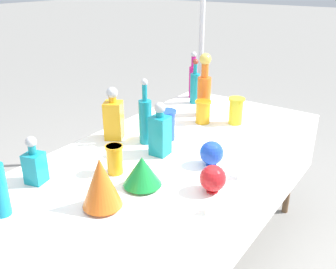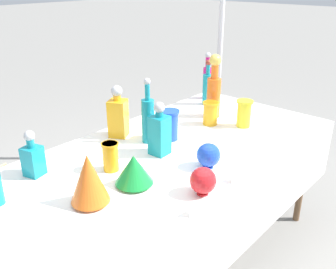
{
  "view_description": "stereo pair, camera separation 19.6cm",
  "coord_description": "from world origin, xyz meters",
  "px_view_note": "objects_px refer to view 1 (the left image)",
  "views": [
    {
      "loc": [
        -1.47,
        -1.04,
        1.64
      ],
      "look_at": [
        0.0,
        0.0,
        0.86
      ],
      "focal_mm": 40.0,
      "sensor_mm": 36.0,
      "label": 1
    },
    {
      "loc": [
        -1.35,
        -1.19,
        1.64
      ],
      "look_at": [
        0.0,
        0.0,
        0.86
      ],
      "focal_mm": 40.0,
      "sensor_mm": 36.0,
      "label": 2
    }
  ],
  "objects_px": {
    "square_decanter_0": "(114,117)",
    "round_bowl_1": "(212,153)",
    "tall_bottle_1": "(193,79)",
    "canopy_pole": "(202,38)",
    "fluted_vase_1": "(142,171)",
    "cardboard_box_behind_right": "(79,187)",
    "square_decanter_2": "(160,132)",
    "tall_bottle_2": "(204,89)",
    "fluted_vase_0": "(101,183)",
    "slender_vase_1": "(115,158)",
    "tall_bottle_0": "(145,119)",
    "tall_bottle_4": "(195,86)",
    "slender_vase_2": "(203,111)",
    "slender_vase_3": "(166,124)",
    "slender_vase_0": "(236,110)",
    "round_bowl_0": "(213,178)",
    "square_decanter_1": "(35,164)"
  },
  "relations": [
    {
      "from": "slender_vase_0",
      "to": "slender_vase_2",
      "type": "relative_size",
      "value": 1.16
    },
    {
      "from": "fluted_vase_0",
      "to": "fluted_vase_1",
      "type": "distance_m",
      "value": 0.23
    },
    {
      "from": "round_bowl_1",
      "to": "slender_vase_1",
      "type": "bearing_deg",
      "value": 134.8
    },
    {
      "from": "round_bowl_0",
      "to": "tall_bottle_4",
      "type": "bearing_deg",
      "value": 35.24
    },
    {
      "from": "round_bowl_1",
      "to": "tall_bottle_2",
      "type": "bearing_deg",
      "value": 33.48
    },
    {
      "from": "round_bowl_1",
      "to": "square_decanter_0",
      "type": "bearing_deg",
      "value": 92.82
    },
    {
      "from": "square_decanter_2",
      "to": "square_decanter_1",
      "type": "bearing_deg",
      "value": 152.58
    },
    {
      "from": "tall_bottle_1",
      "to": "canopy_pole",
      "type": "bearing_deg",
      "value": 24.24
    },
    {
      "from": "slender_vase_0",
      "to": "slender_vase_1",
      "type": "xyz_separation_m",
      "value": [
        -0.91,
        0.18,
        -0.01
      ]
    },
    {
      "from": "tall_bottle_0",
      "to": "fluted_vase_1",
      "type": "relative_size",
      "value": 2.12
    },
    {
      "from": "tall_bottle_2",
      "to": "fluted_vase_0",
      "type": "distance_m",
      "value": 1.19
    },
    {
      "from": "square_decanter_2",
      "to": "fluted_vase_0",
      "type": "distance_m",
      "value": 0.54
    },
    {
      "from": "tall_bottle_4",
      "to": "round_bowl_0",
      "type": "bearing_deg",
      "value": -144.76
    },
    {
      "from": "tall_bottle_2",
      "to": "round_bowl_1",
      "type": "height_order",
      "value": "tall_bottle_2"
    },
    {
      "from": "tall_bottle_4",
      "to": "square_decanter_0",
      "type": "bearing_deg",
      "value": 176.98
    },
    {
      "from": "slender_vase_1",
      "to": "slender_vase_0",
      "type": "bearing_deg",
      "value": -11.47
    },
    {
      "from": "slender_vase_1",
      "to": "canopy_pole",
      "type": "bearing_deg",
      "value": 17.53
    },
    {
      "from": "square_decanter_2",
      "to": "slender_vase_0",
      "type": "height_order",
      "value": "square_decanter_2"
    },
    {
      "from": "tall_bottle_1",
      "to": "fluted_vase_1",
      "type": "bearing_deg",
      "value": -157.8
    },
    {
      "from": "fluted_vase_1",
      "to": "round_bowl_1",
      "type": "height_order",
      "value": "fluted_vase_1"
    },
    {
      "from": "fluted_vase_1",
      "to": "cardboard_box_behind_right",
      "type": "relative_size",
      "value": 0.3
    },
    {
      "from": "square_decanter_2",
      "to": "canopy_pole",
      "type": "distance_m",
      "value": 1.53
    },
    {
      "from": "round_bowl_0",
      "to": "round_bowl_1",
      "type": "relative_size",
      "value": 0.99
    },
    {
      "from": "square_decanter_2",
      "to": "canopy_pole",
      "type": "relative_size",
      "value": 0.1
    },
    {
      "from": "slender_vase_1",
      "to": "round_bowl_1",
      "type": "distance_m",
      "value": 0.47
    },
    {
      "from": "tall_bottle_0",
      "to": "canopy_pole",
      "type": "distance_m",
      "value": 1.41
    },
    {
      "from": "tall_bottle_2",
      "to": "round_bowl_0",
      "type": "relative_size",
      "value": 3.33
    },
    {
      "from": "slender_vase_3",
      "to": "cardboard_box_behind_right",
      "type": "xyz_separation_m",
      "value": [
        -0.05,
        0.76,
        -0.66
      ]
    },
    {
      "from": "slender_vase_3",
      "to": "tall_bottle_2",
      "type": "bearing_deg",
      "value": 3.73
    },
    {
      "from": "slender_vase_0",
      "to": "fluted_vase_0",
      "type": "bearing_deg",
      "value": 178.45
    },
    {
      "from": "tall_bottle_4",
      "to": "square_decanter_1",
      "type": "bearing_deg",
      "value": -179.73
    },
    {
      "from": "square_decanter_0",
      "to": "canopy_pole",
      "type": "xyz_separation_m",
      "value": [
        1.38,
        0.25,
        0.24
      ]
    },
    {
      "from": "slender_vase_2",
      "to": "canopy_pole",
      "type": "height_order",
      "value": "canopy_pole"
    },
    {
      "from": "slender_vase_1",
      "to": "fluted_vase_0",
      "type": "relative_size",
      "value": 0.64
    },
    {
      "from": "tall_bottle_0",
      "to": "tall_bottle_4",
      "type": "bearing_deg",
      "value": 10.74
    },
    {
      "from": "fluted_vase_0",
      "to": "fluted_vase_1",
      "type": "bearing_deg",
      "value": -7.63
    },
    {
      "from": "square_decanter_1",
      "to": "slender_vase_1",
      "type": "xyz_separation_m",
      "value": [
        0.27,
        -0.23,
        -0.01
      ]
    },
    {
      "from": "tall_bottle_2",
      "to": "fluted_vase_1",
      "type": "relative_size",
      "value": 2.39
    },
    {
      "from": "square_decanter_0",
      "to": "round_bowl_1",
      "type": "relative_size",
      "value": 2.42
    },
    {
      "from": "square_decanter_2",
      "to": "fluted_vase_0",
      "type": "bearing_deg",
      "value": -169.37
    },
    {
      "from": "slender_vase_2",
      "to": "canopy_pole",
      "type": "relative_size",
      "value": 0.05
    },
    {
      "from": "tall_bottle_2",
      "to": "square_decanter_0",
      "type": "bearing_deg",
      "value": 160.46
    },
    {
      "from": "canopy_pole",
      "to": "cardboard_box_behind_right",
      "type": "bearing_deg",
      "value": 168.72
    },
    {
      "from": "tall_bottle_0",
      "to": "slender_vase_2",
      "type": "relative_size",
      "value": 2.53
    },
    {
      "from": "slender_vase_0",
      "to": "fluted_vase_0",
      "type": "height_order",
      "value": "fluted_vase_0"
    },
    {
      "from": "square_decanter_0",
      "to": "slender_vase_0",
      "type": "relative_size",
      "value": 1.8
    },
    {
      "from": "tall_bottle_1",
      "to": "round_bowl_1",
      "type": "bearing_deg",
      "value": -143.45
    },
    {
      "from": "tall_bottle_1",
      "to": "slender_vase_3",
      "type": "bearing_deg",
      "value": -158.83
    },
    {
      "from": "tall_bottle_2",
      "to": "fluted_vase_0",
      "type": "relative_size",
      "value": 1.86
    },
    {
      "from": "tall_bottle_0",
      "to": "slender_vase_3",
      "type": "bearing_deg",
      "value": -33.16
    }
  ]
}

